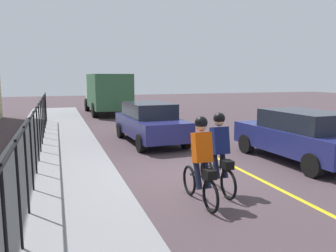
% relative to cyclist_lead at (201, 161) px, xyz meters
% --- Properties ---
extents(ground_plane, '(80.00, 80.00, 0.00)m').
position_rel_cyclist_lead_xyz_m(ground_plane, '(1.90, -0.52, -0.91)').
color(ground_plane, '#49393E').
extents(lane_line_centre, '(36.00, 0.12, 0.01)m').
position_rel_cyclist_lead_xyz_m(lane_line_centre, '(1.90, -2.12, -0.91)').
color(lane_line_centre, yellow).
rests_on(lane_line_centre, ground).
extents(sidewalk, '(40.00, 3.20, 0.15)m').
position_rel_cyclist_lead_xyz_m(sidewalk, '(1.90, 2.88, -0.84)').
color(sidewalk, gray).
rests_on(sidewalk, ground).
extents(iron_fence, '(21.22, 0.04, 1.60)m').
position_rel_cyclist_lead_xyz_m(iron_fence, '(2.90, 3.28, 0.37)').
color(iron_fence, black).
rests_on(iron_fence, sidewalk).
extents(cyclist_lead, '(1.71, 0.36, 1.83)m').
position_rel_cyclist_lead_xyz_m(cyclist_lead, '(0.00, 0.00, 0.00)').
color(cyclist_lead, black).
rests_on(cyclist_lead, ground).
extents(cyclist_follow, '(1.71, 0.36, 1.83)m').
position_rel_cyclist_lead_xyz_m(cyclist_follow, '(0.52, -0.67, 0.00)').
color(cyclist_follow, black).
rests_on(cyclist_follow, ground).
extents(patrol_sedan, '(4.47, 2.08, 1.58)m').
position_rel_cyclist_lead_xyz_m(patrol_sedan, '(2.26, -4.31, -0.09)').
color(patrol_sedan, navy).
rests_on(patrol_sedan, ground).
extents(parked_sedan_rear, '(4.49, 2.11, 1.58)m').
position_rel_cyclist_lead_xyz_m(parked_sedan_rear, '(6.64, -0.76, -0.09)').
color(parked_sedan_rear, navy).
rests_on(parked_sedan_rear, ground).
extents(box_truck_background, '(6.76, 2.65, 2.78)m').
position_rel_cyclist_lead_xyz_m(box_truck_background, '(17.60, -0.67, 0.64)').
color(box_truck_background, '#31603D').
rests_on(box_truck_background, ground).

